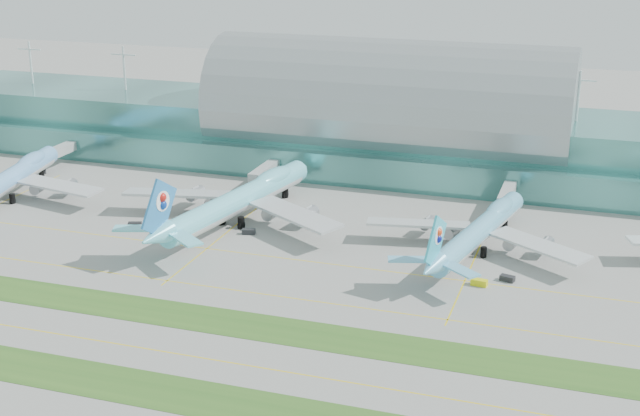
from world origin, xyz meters
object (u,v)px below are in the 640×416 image
(airliner_a, at_px, (8,179))
(airliner_c, at_px, (480,229))
(airliner_b, at_px, (240,198))
(terminal, at_px, (389,126))

(airliner_a, xyz_separation_m, airliner_c, (141.47, 1.74, -0.40))
(airliner_b, bearing_deg, terminal, 78.97)
(airliner_a, bearing_deg, airliner_b, -8.06)
(terminal, xyz_separation_m, airliner_b, (-25.85, -66.66, -7.43))
(airliner_a, xyz_separation_m, airliner_b, (74.51, 2.98, 0.64))
(airliner_a, bearing_deg, terminal, 24.41)
(terminal, height_order, airliner_a, terminal)
(terminal, relative_size, airliner_a, 4.71)
(terminal, distance_m, airliner_a, 122.42)
(terminal, bearing_deg, airliner_b, -111.19)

